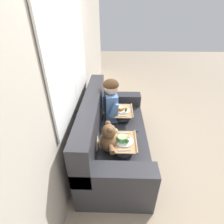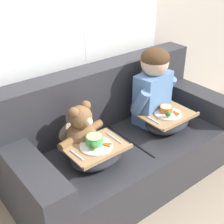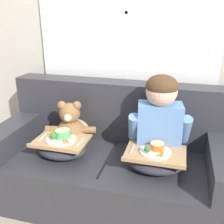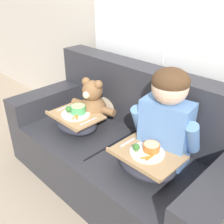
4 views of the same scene
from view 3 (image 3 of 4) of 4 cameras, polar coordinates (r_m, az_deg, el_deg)
ground_plane at (r=2.42m, az=-0.40°, el=-18.08°), size 14.00×14.00×0.00m
wall_back_with_window at (r=2.45m, az=3.28°, el=15.95°), size 8.00×0.08×2.60m
couch at (r=2.28m, az=0.08°, el=-10.32°), size 1.94×0.90×0.96m
throw_pillow_behind_child at (r=2.29m, az=10.51°, el=-3.69°), size 0.33×0.16×0.35m
throw_pillow_behind_teddy at (r=2.45m, az=-7.19°, el=-1.80°), size 0.32×0.16×0.34m
child_figure at (r=2.03m, az=10.40°, el=-0.45°), size 0.50×0.26×0.68m
teddy_bear at (r=2.28m, az=-9.03°, el=-3.31°), size 0.44×0.32×0.41m
lap_tray_child at (r=1.99m, az=9.31°, el=-10.26°), size 0.44×0.33×0.21m
lap_tray_teddy at (r=2.17m, az=-10.90°, el=-7.42°), size 0.42×0.32×0.22m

